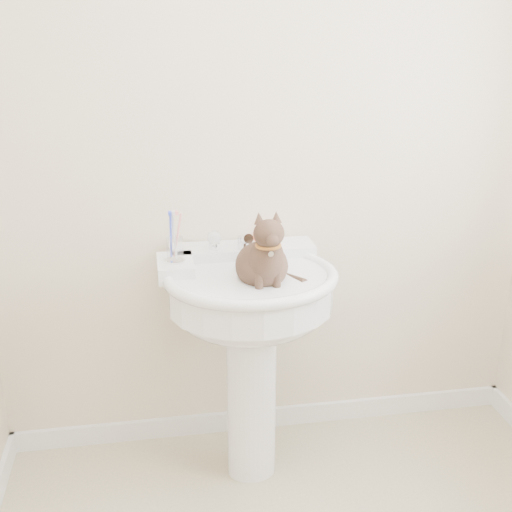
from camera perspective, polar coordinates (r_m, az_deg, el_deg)
name	(u,v)px	position (r m, az deg, el deg)	size (l,w,h in m)	color
wall_back	(269,149)	(2.50, 1.15, 9.51)	(2.20, 0.00, 2.50)	beige
baseboard_back	(267,417)	(2.96, 1.03, -14.15)	(2.20, 0.02, 0.09)	white
pedestal_sink	(250,312)	(2.37, -0.52, -5.01)	(0.65, 0.64, 0.89)	white
faucet	(244,238)	(2.43, -1.08, 1.59)	(0.28, 0.12, 0.14)	silver
soap_bar	(266,237)	(2.55, 0.90, 1.74)	(0.09, 0.06, 0.03)	#FF5728
toothbrush_cup	(175,249)	(2.32, -7.23, 0.64)	(0.07, 0.07, 0.18)	silver
cat	(264,261)	(2.23, 0.68, -0.43)	(0.20, 0.26, 0.38)	#513529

